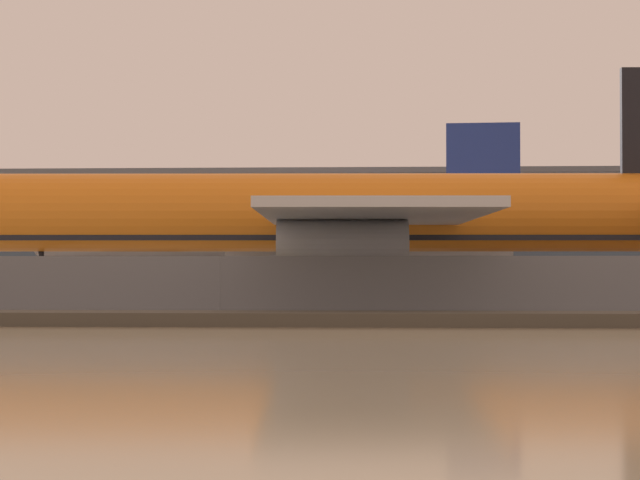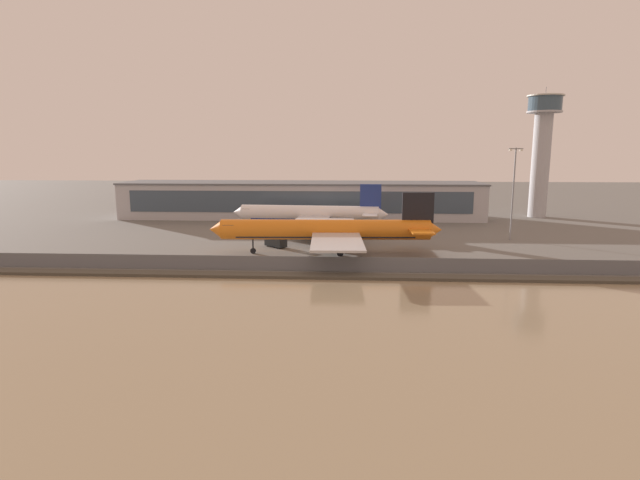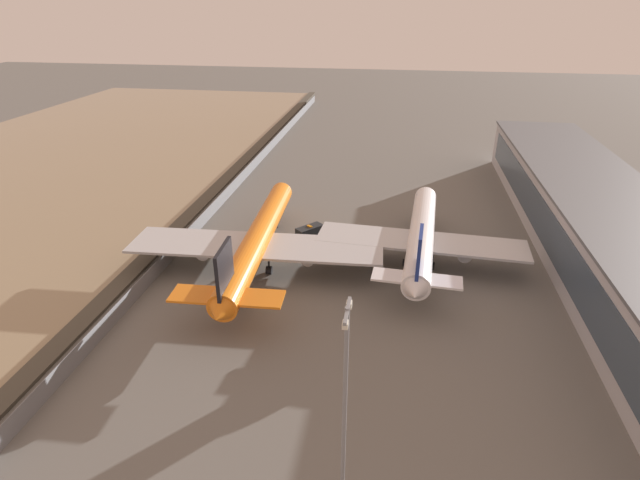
# 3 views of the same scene
# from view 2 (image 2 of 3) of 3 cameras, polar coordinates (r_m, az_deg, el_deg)

# --- Properties ---
(ground_plane) EXTENTS (500.00, 500.00, 0.00)m
(ground_plane) POSITION_cam_2_polar(r_m,az_deg,el_deg) (102.57, -1.26, -1.44)
(ground_plane) COLOR #66635E
(waterfront_lagoon) EXTENTS (320.00, 98.00, 0.01)m
(waterfront_lagoon) POSITION_cam_2_polar(r_m,az_deg,el_deg) (36.55, -11.06, -24.17)
(waterfront_lagoon) COLOR #937F60
(waterfront_lagoon) RESTS_ON ground
(shoreline_seawall) EXTENTS (320.00, 3.00, 0.50)m
(shoreline_seawall) POSITION_cam_2_polar(r_m,az_deg,el_deg) (82.61, -2.40, -4.10)
(shoreline_seawall) COLOR #474238
(shoreline_seawall) RESTS_ON ground
(perimeter_fence) EXTENTS (280.00, 0.10, 2.56)m
(perimeter_fence) POSITION_cam_2_polar(r_m,az_deg,el_deg) (86.72, -2.11, -2.72)
(perimeter_fence) COLOR slate
(perimeter_fence) RESTS_ON ground
(cargo_jet_orange) EXTENTS (47.06, 40.77, 12.55)m
(cargo_jet_orange) POSITION_cam_2_polar(r_m,az_deg,el_deg) (100.58, 1.06, 1.10)
(cargo_jet_orange) COLOR orange
(cargo_jet_orange) RESTS_ON ground
(passenger_jet_white) EXTENTS (40.10, 34.10, 12.58)m
(passenger_jet_white) POSITION_cam_2_polar(r_m,az_deg,el_deg) (126.81, -0.99, 2.98)
(passenger_jet_white) COLOR white
(passenger_jet_white) RESTS_ON ground
(baggage_tug) EXTENTS (2.83, 3.58, 1.80)m
(baggage_tug) POSITION_cam_2_polar(r_m,az_deg,el_deg) (89.68, -1.23, -2.59)
(baggage_tug) COLOR yellow
(baggage_tug) RESTS_ON ground
(ops_van) EXTENTS (5.29, 5.01, 2.48)m
(ops_van) POSITION_cam_2_polar(r_m,az_deg,el_deg) (108.45, -5.03, -0.16)
(ops_van) COLOR #1E2328
(ops_van) RESTS_ON ground
(control_tower) EXTENTS (10.85, 10.85, 39.84)m
(control_tower) POSITION_cam_2_polar(r_m,az_deg,el_deg) (171.66, 24.03, 9.97)
(control_tower) COLOR #ADADB2
(control_tower) RESTS_ON ground
(terminal_building) EXTENTS (111.14, 19.24, 11.11)m
(terminal_building) POSITION_cam_2_polar(r_m,az_deg,el_deg) (156.72, -2.15, 4.61)
(terminal_building) COLOR #B2B2B7
(terminal_building) RESTS_ON ground
(apron_light_mast_apron_west) EXTENTS (3.20, 0.40, 21.38)m
(apron_light_mast_apron_west) POSITION_cam_2_polar(r_m,az_deg,el_deg) (124.29, 21.22, 5.48)
(apron_light_mast_apron_west) COLOR gray
(apron_light_mast_apron_west) RESTS_ON ground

